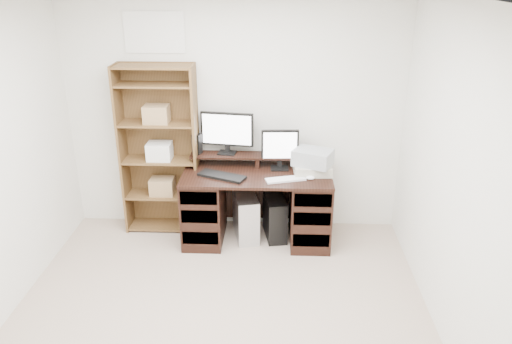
# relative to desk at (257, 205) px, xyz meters

# --- Properties ---
(room) EXTENTS (3.54, 4.04, 2.54)m
(room) POSITION_rel_desk_xyz_m (-0.25, -1.64, 0.86)
(room) COLOR #B9A28E
(room) RESTS_ON ground
(desk) EXTENTS (1.50, 0.70, 0.75)m
(desk) POSITION_rel_desk_xyz_m (0.00, 0.00, 0.00)
(desk) COLOR black
(desk) RESTS_ON ground
(riser_shelf) EXTENTS (1.40, 0.22, 0.12)m
(riser_shelf) POSITION_rel_desk_xyz_m (0.00, 0.21, 0.45)
(riser_shelf) COLOR black
(riser_shelf) RESTS_ON desk
(monitor_wide) EXTENTS (0.55, 0.16, 0.44)m
(monitor_wide) POSITION_rel_desk_xyz_m (-0.32, 0.24, 0.72)
(monitor_wide) COLOR black
(monitor_wide) RESTS_ON riser_shelf
(monitor_small) EXTENTS (0.38, 0.15, 0.41)m
(monitor_small) POSITION_rel_desk_xyz_m (0.23, 0.13, 0.59)
(monitor_small) COLOR black
(monitor_small) RESTS_ON desk
(speaker) EXTENTS (0.11, 0.11, 0.21)m
(speaker) POSITION_rel_desk_xyz_m (-0.63, 0.22, 0.59)
(speaker) COLOR black
(speaker) RESTS_ON riser_shelf
(keyboard_black) EXTENTS (0.50, 0.34, 0.03)m
(keyboard_black) POSITION_rel_desk_xyz_m (-0.34, -0.12, 0.37)
(keyboard_black) COLOR black
(keyboard_black) RESTS_ON desk
(keyboard_white) EXTENTS (0.41, 0.22, 0.02)m
(keyboard_white) POSITION_rel_desk_xyz_m (0.29, -0.17, 0.37)
(keyboard_white) COLOR silver
(keyboard_white) RESTS_ON desk
(mouse) EXTENTS (0.10, 0.08, 0.04)m
(mouse) POSITION_rel_desk_xyz_m (0.53, -0.14, 0.38)
(mouse) COLOR white
(mouse) RESTS_ON desk
(printer) EXTENTS (0.39, 0.30, 0.09)m
(printer) POSITION_rel_desk_xyz_m (0.56, 0.02, 0.41)
(printer) COLOR #B6B19E
(printer) RESTS_ON desk
(basket) EXTENTS (0.44, 0.39, 0.16)m
(basket) POSITION_rel_desk_xyz_m (0.56, 0.02, 0.53)
(basket) COLOR #9CA1A7
(basket) RESTS_ON printer
(tower_silver) EXTENTS (0.32, 0.52, 0.49)m
(tower_silver) POSITION_rel_desk_xyz_m (-0.12, 0.04, -0.15)
(tower_silver) COLOR silver
(tower_silver) RESTS_ON ground
(tower_black) EXTENTS (0.27, 0.48, 0.45)m
(tower_black) POSITION_rel_desk_xyz_m (0.19, 0.06, -0.16)
(tower_black) COLOR black
(tower_black) RESTS_ON ground
(bookshelf) EXTENTS (0.80, 0.30, 1.80)m
(bookshelf) POSITION_rel_desk_xyz_m (-1.02, 0.21, 0.53)
(bookshelf) COLOR brown
(bookshelf) RESTS_ON ground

